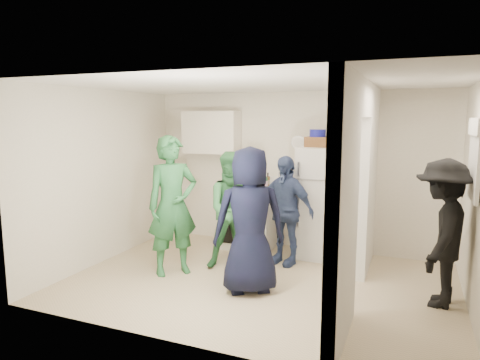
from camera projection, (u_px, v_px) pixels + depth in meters
name	position (u px, v px, depth m)	size (l,w,h in m)	color
floor	(259.00, 282.00, 5.49)	(4.80, 4.80, 0.00)	tan
wall_back	(295.00, 171.00, 6.87)	(4.80, 4.80, 0.00)	silver
wall_front	(194.00, 215.00, 3.75)	(4.80, 4.80, 0.00)	silver
wall_left	(104.00, 176.00, 6.21)	(3.40, 3.40, 0.00)	silver
wall_right	(478.00, 200.00, 4.41)	(3.40, 3.40, 0.00)	silver
ceiling	(260.00, 84.00, 5.13)	(4.80, 4.80, 0.00)	white
partition_pier_back	(369.00, 180.00, 5.87)	(0.12, 1.20, 2.50)	silver
partition_pier_front	(343.00, 212.00, 3.85)	(0.12, 1.20, 2.50)	silver
partition_header	(362.00, 99.00, 4.71)	(0.12, 1.00, 0.40)	silver
stove	(250.00, 218.00, 6.92)	(0.82, 0.68, 0.97)	white
upper_cabinet	(211.00, 132.00, 7.14)	(0.95, 0.34, 0.70)	silver
fridge	(322.00, 203.00, 6.41)	(0.68, 0.66, 1.66)	silver
wicker_basket	(317.00, 142.00, 6.36)	(0.35, 0.25, 0.15)	brown
blue_bowl	(318.00, 133.00, 6.34)	(0.24, 0.24, 0.11)	#151691
yellow_cup_stack_top	(338.00, 139.00, 6.09)	(0.09, 0.09, 0.25)	yellow
wall_clock	(298.00, 143.00, 6.77)	(0.22, 0.22, 0.03)	white
spice_shelf	(294.00, 165.00, 6.81)	(0.35, 0.08, 0.03)	olive
nook_window	(476.00, 160.00, 4.55)	(0.03, 0.70, 0.80)	black
nook_window_frame	(475.00, 160.00, 4.55)	(0.04, 0.76, 0.86)	white
nook_valance	(475.00, 127.00, 4.51)	(0.04, 0.82, 0.18)	white
yellow_cup_stack_stove	(238.00, 182.00, 6.67)	(0.09, 0.09, 0.25)	#E0F014
red_cup	(259.00, 187.00, 6.57)	(0.09, 0.09, 0.12)	#B50C27
person_green_left	(173.00, 206.00, 5.69)	(0.68, 0.45, 1.87)	#2B6D3B
person_green_center	(234.00, 210.00, 5.94)	(0.79, 0.62, 1.64)	#367B44
person_denim	(285.00, 210.00, 6.11)	(0.92, 0.38, 1.57)	#3C5384
person_navy	(250.00, 220.00, 5.08)	(0.86, 0.56, 1.77)	black
person_nook	(442.00, 233.00, 4.74)	(1.07, 0.61, 1.66)	black
bottle_a	(236.00, 177.00, 7.03)	(0.06, 0.06, 0.31)	brown
bottle_b	(236.00, 181.00, 6.82)	(0.08, 0.08, 0.24)	#1A4E24
bottle_c	(250.00, 178.00, 7.01)	(0.07, 0.07, 0.28)	silver
bottle_d	(249.00, 180.00, 6.78)	(0.08, 0.08, 0.27)	maroon
bottle_e	(260.00, 178.00, 6.93)	(0.06, 0.06, 0.31)	#A2A7B3
bottle_f	(260.00, 181.00, 6.79)	(0.08, 0.08, 0.26)	#12321B
bottle_g	(268.00, 180.00, 6.85)	(0.07, 0.07, 0.25)	brown
bottle_h	(230.00, 180.00, 6.85)	(0.07, 0.07, 0.25)	silver
bottle_i	(254.00, 179.00, 6.89)	(0.07, 0.07, 0.30)	#622F10
bottle_j	(265.00, 182.00, 6.62)	(0.08, 0.08, 0.28)	#1F5B32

